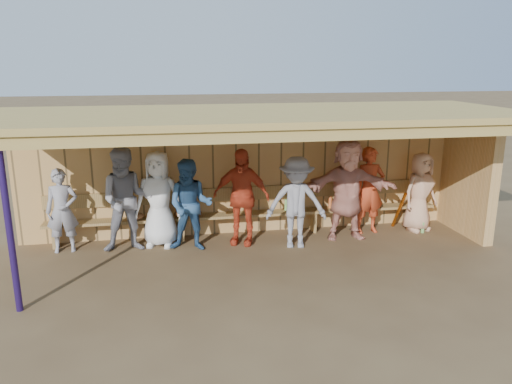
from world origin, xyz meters
TOP-DOWN VIEW (x-y plane):
  - ground at (0.00, 0.00)m, footprint 90.00×90.00m
  - player_a at (-3.38, 0.81)m, footprint 0.58×0.40m
  - player_b at (-1.71, 0.81)m, footprint 0.98×0.76m
  - player_c at (-1.16, 0.49)m, footprint 0.93×0.80m
  - player_d at (-0.22, 0.65)m, footprint 1.14×0.80m
  - player_e at (0.72, 0.28)m, footprint 1.18×0.81m
  - player_f at (1.79, 0.57)m, footprint 1.84×0.73m
  - player_g at (2.34, 0.81)m, footprint 0.65×0.45m
  - player_h at (3.38, 0.75)m, footprint 0.89×0.71m
  - player_extra at (-2.26, 0.65)m, footprint 0.94×0.75m
  - dugout_structure at (0.39, 0.69)m, footprint 8.80×3.20m
  - bench at (0.00, 1.12)m, footprint 7.60×0.34m
  - dugout_equipment at (-0.70, 0.99)m, footprint 5.73×0.62m

SIDE VIEW (x-z plane):
  - ground at x=0.00m, z-range 0.00..0.00m
  - dugout_equipment at x=-0.70m, z-range 0.09..0.89m
  - bench at x=0.00m, z-range 0.06..0.99m
  - player_a at x=-3.38m, z-range 0.00..1.50m
  - player_h at x=3.38m, z-range 0.00..1.58m
  - player_c at x=-1.16m, z-range 0.00..1.65m
  - player_e at x=0.72m, z-range 0.00..1.67m
  - player_g at x=2.34m, z-range 0.00..1.71m
  - player_b at x=-1.71m, z-range 0.00..1.76m
  - player_d at x=-0.22m, z-range 0.00..1.79m
  - player_extra at x=-2.26m, z-range 0.00..1.88m
  - player_f at x=1.79m, z-range 0.00..1.93m
  - dugout_structure at x=0.39m, z-range 0.44..2.94m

